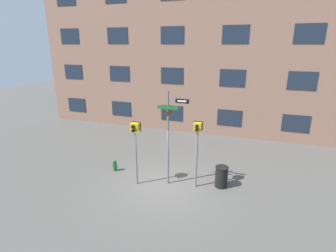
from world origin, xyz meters
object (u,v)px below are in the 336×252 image
(street_sign_pole, at_px, (170,132))
(trash_bin, at_px, (221,177))
(pedestrian_signal_left, at_px, (135,136))
(fire_hydrant, at_px, (115,166))
(pedestrian_signal_right, at_px, (197,138))

(street_sign_pole, height_order, trash_bin, street_sign_pole)
(pedestrian_signal_left, bearing_deg, trash_bin, 15.09)
(pedestrian_signal_left, distance_m, trash_bin, 4.11)
(fire_hydrant, distance_m, trash_bin, 5.16)
(pedestrian_signal_left, xyz_separation_m, trash_bin, (3.58, 0.97, -1.78))
(pedestrian_signal_right, height_order, trash_bin, pedestrian_signal_right)
(street_sign_pole, relative_size, fire_hydrant, 7.37)
(street_sign_pole, xyz_separation_m, pedestrian_signal_left, (-1.37, -0.47, -0.21))
(street_sign_pole, height_order, fire_hydrant, street_sign_pole)
(fire_hydrant, bearing_deg, pedestrian_signal_right, -2.65)
(pedestrian_signal_right, bearing_deg, trash_bin, 19.00)
(pedestrian_signal_right, relative_size, trash_bin, 3.14)
(street_sign_pole, relative_size, pedestrian_signal_left, 1.46)
(pedestrian_signal_right, distance_m, fire_hydrant, 4.56)
(street_sign_pole, height_order, pedestrian_signal_left, street_sign_pole)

